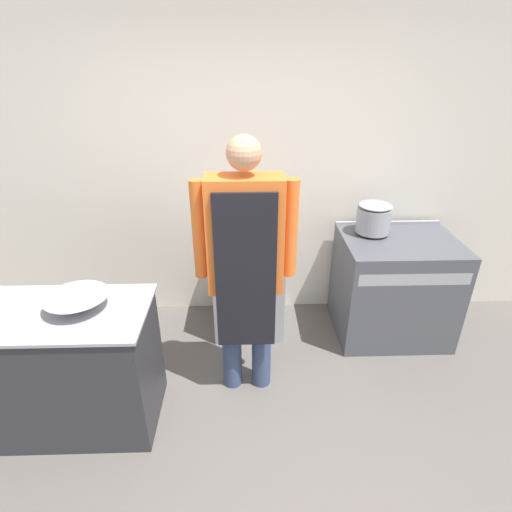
{
  "coord_description": "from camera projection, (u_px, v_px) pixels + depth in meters",
  "views": [
    {
      "loc": [
        -0.04,
        -1.3,
        2.24
      ],
      "look_at": [
        0.04,
        1.12,
        1.02
      ],
      "focal_mm": 28.0,
      "sensor_mm": 36.0,
      "label": 1
    }
  ],
  "objects": [
    {
      "name": "wall_back",
      "position": [
        248.0,
        171.0,
        3.4
      ],
      "size": [
        8.0,
        0.05,
        2.7
      ],
      "color": "silver",
      "rests_on": "ground_plane"
    },
    {
      "name": "mixing_bowl",
      "position": [
        77.0,
        302.0,
        2.38
      ],
      "size": [
        0.38,
        0.38,
        0.09
      ],
      "color": "#9EA0A8",
      "rests_on": "prep_counter"
    },
    {
      "name": "fridge_unit",
      "position": [
        249.0,
        286.0,
        3.53
      ],
      "size": [
        0.59,
        0.58,
        0.82
      ],
      "color": "#A8ADB2",
      "rests_on": "ground_plane"
    },
    {
      "name": "stock_pot",
      "position": [
        374.0,
        217.0,
        3.29
      ],
      "size": [
        0.28,
        0.28,
        0.26
      ],
      "color": "#9EA0A8",
      "rests_on": "stove"
    },
    {
      "name": "prep_counter",
      "position": [
        72.0,
        368.0,
        2.57
      ],
      "size": [
        1.08,
        0.62,
        0.88
      ],
      "color": "#2D2D33",
      "rests_on": "ground_plane"
    },
    {
      "name": "stove",
      "position": [
        393.0,
        287.0,
        3.45
      ],
      "size": [
        0.93,
        0.74,
        0.91
      ],
      "color": "#4C4F56",
      "rests_on": "ground_plane"
    },
    {
      "name": "person_cook",
      "position": [
        245.0,
        259.0,
        2.57
      ],
      "size": [
        0.66,
        0.24,
        1.85
      ],
      "color": "#38476B",
      "rests_on": "ground_plane"
    }
  ]
}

